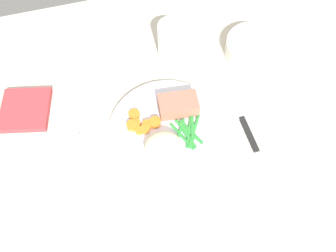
% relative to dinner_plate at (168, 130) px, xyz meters
% --- Properties ---
extents(dining_table, '(1.20, 0.90, 0.02)m').
position_rel_dinner_plate_xyz_m(dining_table, '(-0.02, 0.02, -0.02)').
color(dining_table, beige).
rests_on(dining_table, ground).
extents(dinner_plate, '(0.26, 0.26, 0.02)m').
position_rel_dinner_plate_xyz_m(dinner_plate, '(0.00, 0.00, 0.00)').
color(dinner_plate, white).
rests_on(dinner_plate, dining_table).
extents(meat_portion, '(0.09, 0.06, 0.03)m').
position_rel_dinner_plate_xyz_m(meat_portion, '(0.04, 0.04, 0.02)').
color(meat_portion, '#A86B56').
rests_on(meat_portion, dinner_plate).
extents(mashed_potatoes, '(0.08, 0.07, 0.04)m').
position_rel_dinner_plate_xyz_m(mashed_potatoes, '(-0.02, -0.05, 0.03)').
color(mashed_potatoes, beige).
rests_on(mashed_potatoes, dinner_plate).
extents(carrot_slices, '(0.07, 0.07, 0.01)m').
position_rel_dinner_plate_xyz_m(carrot_slices, '(-0.05, 0.02, 0.01)').
color(carrot_slices, orange).
rests_on(carrot_slices, dinner_plate).
extents(green_beans, '(0.07, 0.08, 0.01)m').
position_rel_dinner_plate_xyz_m(green_beans, '(0.04, -0.02, 0.01)').
color(green_beans, '#2D8C38').
rests_on(green_beans, dinner_plate).
extents(fork, '(0.01, 0.17, 0.00)m').
position_rel_dinner_plate_xyz_m(fork, '(-0.19, -0.00, -0.01)').
color(fork, silver).
rests_on(fork, dining_table).
extents(knife, '(0.02, 0.20, 0.01)m').
position_rel_dinner_plate_xyz_m(knife, '(0.17, -0.00, -0.01)').
color(knife, black).
rests_on(knife, dining_table).
extents(water_glass, '(0.07, 0.07, 0.09)m').
position_rel_dinner_plate_xyz_m(water_glass, '(0.07, 0.22, 0.03)').
color(water_glass, silver).
rests_on(water_glass, dining_table).
extents(salad_bowl, '(0.15, 0.15, 0.04)m').
position_rel_dinner_plate_xyz_m(salad_bowl, '(0.27, 0.16, 0.01)').
color(salad_bowl, silver).
rests_on(salad_bowl, dining_table).
extents(napkin, '(0.13, 0.13, 0.01)m').
position_rel_dinner_plate_xyz_m(napkin, '(-0.30, 0.14, -0.00)').
color(napkin, '#B2383D').
rests_on(napkin, dining_table).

